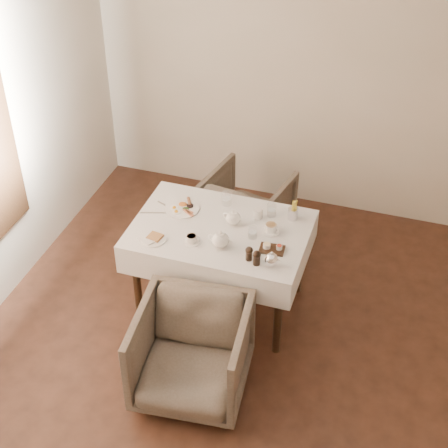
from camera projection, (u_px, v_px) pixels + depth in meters
table at (220, 241)px, 5.05m from camera, size 1.28×0.88×0.75m
armchair_near at (192, 353)px, 4.56m from camera, size 0.80×0.82×0.68m
armchair_far at (247, 208)px, 5.94m from camera, size 0.79×0.80×0.62m
breakfast_plate at (182, 208)px, 5.16m from camera, size 0.26×0.26×0.03m
side_plate at (152, 238)px, 4.86m from camera, size 0.21×0.20×0.02m
teapot_centre at (233, 217)px, 4.98m from camera, size 0.17×0.14×0.12m
teapot_front at (220, 239)px, 4.76m from camera, size 0.18×0.14×0.14m
creamer at (258, 213)px, 5.05m from camera, size 0.08×0.08×0.08m
teacup_near at (192, 239)px, 4.83m from camera, size 0.12×0.12×0.06m
teacup_far at (271, 228)px, 4.92m from camera, size 0.14×0.14×0.07m
glass_left at (227, 199)px, 5.18m from camera, size 0.09×0.09×0.10m
glass_mid at (253, 232)px, 4.86m from camera, size 0.08×0.08×0.09m
glass_right at (272, 210)px, 5.07m from camera, size 0.08×0.08×0.10m
condiment_board at (272, 248)px, 4.77m from camera, size 0.18×0.13×0.04m
pepper_mill_left at (249, 253)px, 4.66m from camera, size 0.06×0.06×0.11m
pepper_mill_right at (257, 258)px, 4.62m from camera, size 0.06×0.06×0.11m
silver_pot at (271, 259)px, 4.60m from camera, size 0.13×0.12×0.12m
fries_cup at (293, 211)px, 5.03m from camera, size 0.08×0.08×0.16m
cutlery_fork at (166, 206)px, 5.19m from camera, size 0.17×0.09×0.00m
cutlery_knife at (153, 213)px, 5.12m from camera, size 0.19×0.07×0.00m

